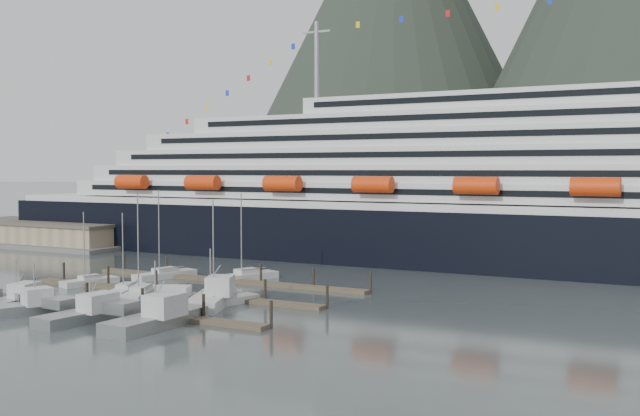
# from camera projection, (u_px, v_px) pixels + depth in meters

# --- Properties ---
(ground) EXTENTS (1600.00, 1600.00, 0.00)m
(ground) POSITION_uv_depth(u_px,v_px,m) (183.00, 301.00, 97.27)
(ground) COLOR #414B4C
(ground) RESTS_ON ground
(cruise_ship) EXTENTS (210.00, 30.40, 50.30)m
(cruise_ship) POSITION_uv_depth(u_px,v_px,m) (517.00, 198.00, 130.85)
(cruise_ship) COLOR black
(cruise_ship) RESTS_ON ground
(warehouse) EXTENTS (46.00, 20.00, 5.80)m
(warehouse) POSITION_uv_depth(u_px,v_px,m) (47.00, 235.00, 168.08)
(warehouse) COLOR #595956
(warehouse) RESTS_ON ground
(dock_near) EXTENTS (48.18, 2.28, 3.20)m
(dock_near) POSITION_uv_depth(u_px,v_px,m) (99.00, 308.00, 90.83)
(dock_near) COLOR #443A2C
(dock_near) RESTS_ON ground
(dock_mid) EXTENTS (48.18, 2.28, 3.20)m
(dock_mid) POSITION_uv_depth(u_px,v_px,m) (169.00, 292.00, 102.27)
(dock_mid) COLOR #443A2C
(dock_mid) RESTS_ON ground
(dock_far) EXTENTS (48.18, 2.28, 3.20)m
(dock_far) POSITION_uv_depth(u_px,v_px,m) (224.00, 280.00, 113.71)
(dock_far) COLOR #443A2C
(dock_far) RESTS_ON ground
(sailboat_a) EXTENTS (4.62, 8.89, 11.28)m
(sailboat_a) POSITION_uv_depth(u_px,v_px,m) (90.00, 282.00, 110.57)
(sailboat_a) COLOR #B7B7B7
(sailboat_a) RESTS_ON ground
(sailboat_b) EXTENTS (6.59, 10.59, 14.44)m
(sailboat_b) POSITION_uv_depth(u_px,v_px,m) (141.00, 294.00, 99.95)
(sailboat_b) COLOR #B7B7B7
(sailboat_b) RESTS_ON ground
(sailboat_c) EXTENTS (5.34, 9.08, 11.59)m
(sailboat_c) POSITION_uv_depth(u_px,v_px,m) (126.00, 291.00, 102.88)
(sailboat_c) COLOR #B7B7B7
(sailboat_c) RESTS_ON ground
(sailboat_d) EXTENTS (5.47, 11.07, 13.76)m
(sailboat_d) POSITION_uv_depth(u_px,v_px,m) (221.00, 302.00, 93.95)
(sailboat_d) COLOR #B7B7B7
(sailboat_d) RESTS_ON ground
(sailboat_e) EXTENTS (5.24, 10.94, 14.39)m
(sailboat_e) POSITION_uv_depth(u_px,v_px,m) (165.00, 275.00, 117.53)
(sailboat_e) COLOR #B7B7B7
(sailboat_e) RESTS_ON ground
(sailboat_f) EXTENTS (6.32, 10.64, 14.01)m
(sailboat_f) POSITION_uv_depth(u_px,v_px,m) (247.00, 277.00, 115.51)
(sailboat_f) COLOR #B7B7B7
(sailboat_f) RESTS_ON ground
(trawler_a) EXTENTS (9.11, 12.11, 6.38)m
(trawler_a) POSITION_uv_depth(u_px,v_px,m) (16.00, 300.00, 93.21)
(trawler_a) COLOR #9A9D9F
(trawler_a) RESTS_ON ground
(trawler_b) EXTENTS (9.04, 10.76, 6.65)m
(trawler_b) POSITION_uv_depth(u_px,v_px,m) (34.00, 306.00, 88.97)
(trawler_b) COLOR #9A9D9F
(trawler_b) RESTS_ON ground
(trawler_c) EXTENTS (9.64, 13.62, 6.81)m
(trawler_c) POSITION_uv_depth(u_px,v_px,m) (89.00, 313.00, 84.73)
(trawler_c) COLOR #9A9D9F
(trawler_c) RESTS_ON ground
(trawler_d) EXTENTS (9.93, 13.44, 8.02)m
(trawler_d) POSITION_uv_depth(u_px,v_px,m) (155.00, 318.00, 80.97)
(trawler_d) COLOR #9A9D9F
(trawler_d) RESTS_ON ground
(trawler_e) EXTENTS (10.75, 12.79, 7.97)m
(trawler_e) POSITION_uv_depth(u_px,v_px,m) (210.00, 298.00, 93.65)
(trawler_e) COLOR #B7B7B7
(trawler_e) RESTS_ON ground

